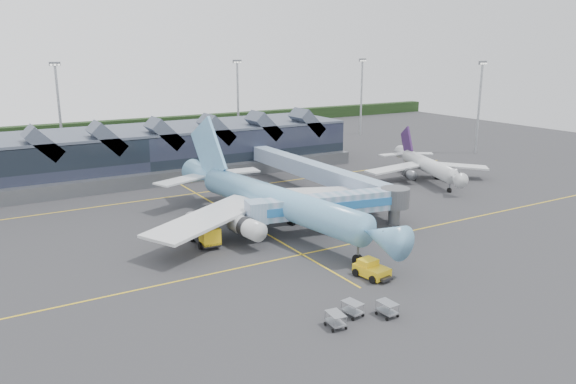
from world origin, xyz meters
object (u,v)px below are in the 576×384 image
regional_jet (426,165)px  fuel_truck (201,228)px  jet_bridge (341,204)px  pushback_tug (371,270)px  main_airliner (272,199)px

regional_jet → fuel_truck: regional_jet is taller
regional_jet → fuel_truck: size_ratio=2.85×
regional_jet → jet_bridge: (-33.57, -17.52, 0.86)m
pushback_tug → regional_jet: bearing=31.5°
fuel_truck → pushback_tug: fuel_truck is taller
main_airliner → regional_jet: (41.65, 11.86, -1.40)m
main_airliner → pushback_tug: (1.25, -21.13, -3.56)m
main_airliner → pushback_tug: bearing=-94.4°
main_airliner → fuel_truck: size_ratio=4.94×
jet_bridge → main_airliner: bearing=155.5°
main_airliner → jet_bridge: size_ratio=1.91×
regional_jet → pushback_tug: 52.21m
main_airliner → regional_jet: bearing=8.1°
main_airliner → fuel_truck: 11.08m
pushback_tug → fuel_truck: bearing=111.3°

